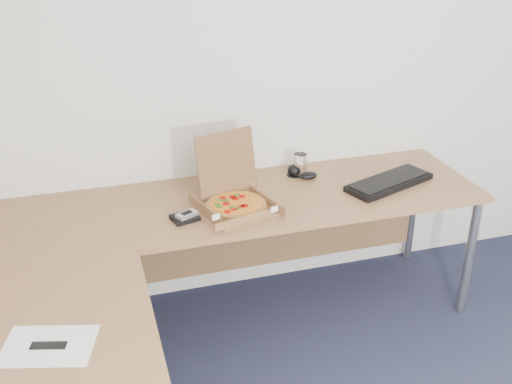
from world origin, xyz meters
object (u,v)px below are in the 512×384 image
object	(u,v)px
drinking_glass	(300,165)
wallet	(185,218)
keyboard	(389,182)
desk	(194,257)
pizza_box	(235,200)

from	to	relation	value
drinking_glass	wallet	bearing A→B (deg)	-155.00
keyboard	desk	bearing A→B (deg)	177.74
keyboard	wallet	bearing A→B (deg)	163.49
pizza_box	drinking_glass	bearing A→B (deg)	16.24
desk	drinking_glass	distance (m)	0.95
drinking_glass	keyboard	xyz separation A→B (m)	(0.41, -0.26, -0.05)
desk	drinking_glass	xyz separation A→B (m)	(0.72, 0.62, 0.09)
pizza_box	wallet	xyz separation A→B (m)	(-0.26, -0.05, -0.03)
drinking_glass	desk	bearing A→B (deg)	-139.23
desk	wallet	size ratio (longest dim) A/B	20.73
desk	pizza_box	bearing A→B (deg)	50.81
keyboard	wallet	world-z (taller)	keyboard
pizza_box	keyboard	bearing A→B (deg)	-14.59
wallet	pizza_box	bearing A→B (deg)	-3.77
wallet	keyboard	bearing A→B (deg)	-11.12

